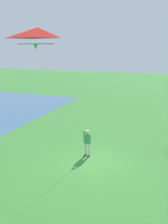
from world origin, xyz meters
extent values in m
plane|color=#33702D|center=(0.00, 0.00, 0.00)|extent=(120.00, 120.00, 0.00)
cube|color=#232328|center=(0.43, -0.58, 0.03)|extent=(0.15, 0.26, 0.06)
cylinder|color=beige|center=(0.43, -0.60, 0.45)|extent=(0.14, 0.14, 0.82)
cube|color=#232328|center=(0.67, -0.63, 0.03)|extent=(0.15, 0.26, 0.06)
cylinder|color=beige|center=(0.67, -0.65, 0.45)|extent=(0.14, 0.14, 0.82)
cube|color=#38894C|center=(0.55, -0.62, 1.16)|extent=(0.43, 0.29, 0.60)
sphere|color=#996B4C|center=(0.55, -0.62, 1.62)|extent=(0.22, 0.22, 0.22)
ellipsoid|color=tan|center=(0.55, -0.64, 1.66)|extent=(0.26, 0.26, 0.13)
cylinder|color=#38894C|center=(0.50, -0.39, 1.61)|extent=(0.43, 0.48, 0.43)
cylinder|color=#38894C|center=(0.68, -0.42, 1.61)|extent=(0.26, 0.56, 0.43)
sphere|color=#996B4C|center=(0.62, -0.25, 1.74)|extent=(0.10, 0.10, 0.10)
pyramid|color=red|center=(1.45, 3.11, 6.95)|extent=(1.78, 1.15, 0.51)
cone|color=green|center=(1.36, 3.49, 6.62)|extent=(0.24, 0.24, 0.22)
cylinder|color=black|center=(1.36, 3.49, 6.73)|extent=(1.52, 0.38, 0.02)
cylinder|color=silver|center=(0.99, 1.62, 4.15)|extent=(0.75, 3.75, 4.83)
camera|label=1|loc=(-3.93, 12.02, 6.43)|focal=36.90mm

